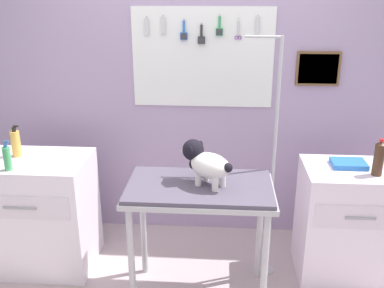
{
  "coord_description": "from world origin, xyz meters",
  "views": [
    {
      "loc": [
        0.2,
        -2.29,
        2.11
      ],
      "look_at": [
        0.01,
        0.38,
        1.13
      ],
      "focal_mm": 41.17,
      "sensor_mm": 36.0,
      "label": 1
    }
  ],
  "objects": [
    {
      "name": "shampoo_bottle",
      "position": [
        -1.27,
        0.42,
        0.98
      ],
      "size": [
        0.05,
        0.05,
        0.22
      ],
      "color": "#42A360",
      "rests_on": "counter_left"
    },
    {
      "name": "grooming_table",
      "position": [
        0.07,
        0.33,
        0.77
      ],
      "size": [
        0.98,
        0.57,
        0.87
      ],
      "color": "#B7B7BC",
      "rests_on": "ground"
    },
    {
      "name": "conditioner_bottle",
      "position": [
        -1.33,
        0.68,
        0.99
      ],
      "size": [
        0.07,
        0.07,
        0.24
      ],
      "color": "gold",
      "rests_on": "counter_left"
    },
    {
      "name": "supply_tray",
      "position": [
        1.12,
        0.69,
        0.9
      ],
      "size": [
        0.24,
        0.18,
        0.04
      ],
      "color": "blue",
      "rests_on": "cabinet_right"
    },
    {
      "name": "grooming_arm",
      "position": [
        0.57,
        0.63,
        0.84
      ],
      "size": [
        0.3,
        0.11,
        1.8
      ],
      "color": "#B7B7BC",
      "rests_on": "ground"
    },
    {
      "name": "rear_wall_panel",
      "position": [
        0.0,
        1.28,
        1.16
      ],
      "size": [
        4.0,
        0.11,
        2.3
      ],
      "color": "#A691B5",
      "rests_on": "ground"
    },
    {
      "name": "counter_left",
      "position": [
        -1.19,
        0.62,
        0.45
      ],
      "size": [
        0.8,
        0.58,
        0.89
      ],
      "color": "white",
      "rests_on": "ground"
    },
    {
      "name": "dog",
      "position": [
        0.1,
        0.34,
        1.02
      ],
      "size": [
        0.38,
        0.31,
        0.29
      ],
      "color": "white",
      "rests_on": "grooming_table"
    },
    {
      "name": "soda_bottle",
      "position": [
        1.27,
        0.54,
        1.0
      ],
      "size": [
        0.07,
        0.07,
        0.26
      ],
      "color": "#41291A",
      "rests_on": "cabinet_right"
    },
    {
      "name": "cabinet_right",
      "position": [
        1.14,
        0.64,
        0.44
      ],
      "size": [
        0.68,
        0.54,
        0.88
      ],
      "color": "white",
      "rests_on": "ground"
    }
  ]
}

